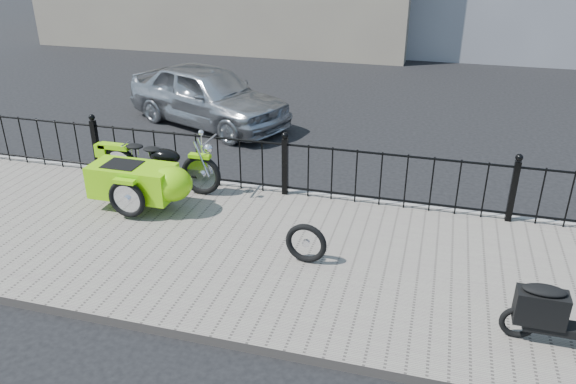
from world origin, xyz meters
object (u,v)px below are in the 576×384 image
(spare_tire, at_px, (306,243))
(sedan_car, at_px, (208,95))
(motorcycle_sidecar, at_px, (148,178))
(scooter, at_px, (563,315))

(spare_tire, height_order, sedan_car, sedan_car)
(motorcycle_sidecar, distance_m, spare_tire, 2.95)
(motorcycle_sidecar, bearing_deg, spare_tire, -18.97)
(motorcycle_sidecar, bearing_deg, scooter, -17.47)
(motorcycle_sidecar, xyz_separation_m, spare_tire, (2.78, -0.96, -0.19))
(sedan_car, bearing_deg, spare_tire, -123.45)
(spare_tire, bearing_deg, sedan_car, 124.21)
(motorcycle_sidecar, relative_size, spare_tire, 4.06)
(scooter, distance_m, sedan_car, 9.05)
(spare_tire, distance_m, sedan_car, 6.47)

